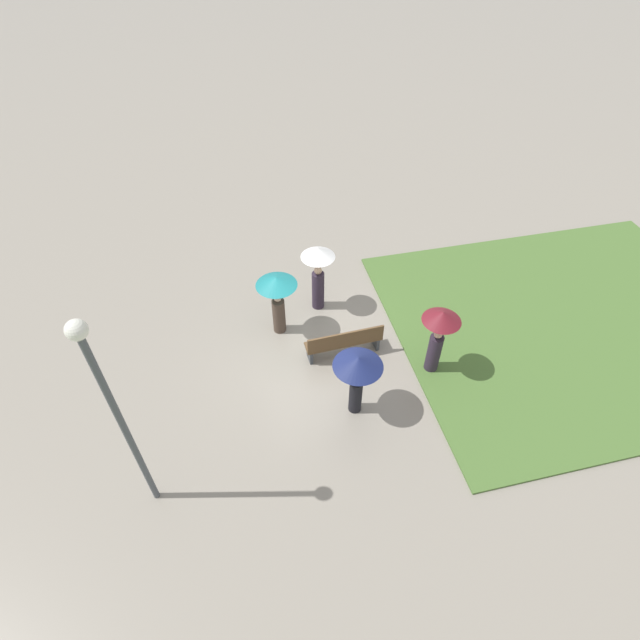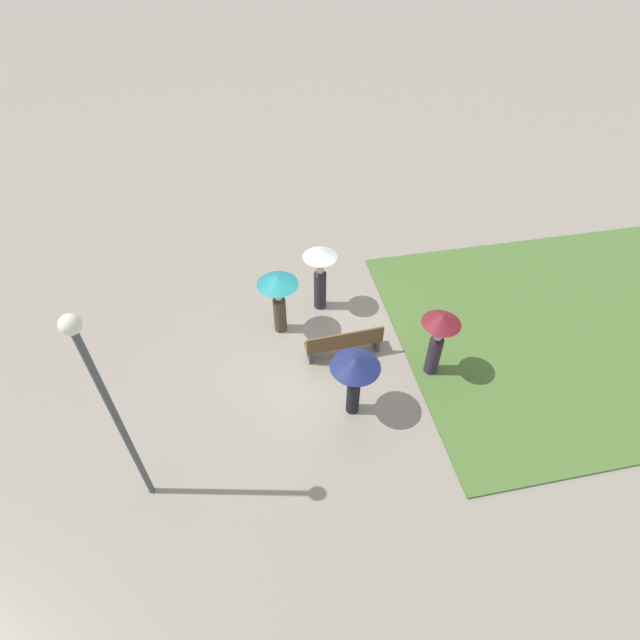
# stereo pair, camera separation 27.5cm
# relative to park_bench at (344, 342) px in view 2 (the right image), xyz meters

# --- Properties ---
(ground_plane) EXTENTS (90.00, 90.00, 0.00)m
(ground_plane) POSITION_rel_park_bench_xyz_m (0.85, -0.40, -0.48)
(ground_plane) COLOR gray
(lawn_patch_near) EXTENTS (9.74, 8.02, 0.06)m
(lawn_patch_near) POSITION_rel_park_bench_xyz_m (-6.44, 0.30, -0.45)
(lawn_patch_near) COLOR #4C7033
(lawn_patch_near) RESTS_ON ground_plane
(park_bench) EXTENTS (1.99, 0.51, 0.90)m
(park_bench) POSITION_rel_park_bench_xyz_m (0.00, 0.00, 0.00)
(park_bench) COLOR brown
(park_bench) RESTS_ON ground_plane
(lamp_post) EXTENTS (0.32, 0.32, 4.98)m
(lamp_post) POSITION_rel_park_bench_xyz_m (4.71, 2.88, 2.67)
(lamp_post) COLOR #474C51
(lamp_post) RESTS_ON ground_plane
(crowd_person_white) EXTENTS (0.91, 0.91, 2.02)m
(crowd_person_white) POSITION_rel_park_bench_xyz_m (0.23, -1.96, 0.91)
(crowd_person_white) COLOR #2D2333
(crowd_person_white) RESTS_ON ground_plane
(crowd_person_navy) EXTENTS (1.10, 1.10, 1.80)m
(crowd_person_navy) POSITION_rel_park_bench_xyz_m (0.19, 1.70, 0.92)
(crowd_person_navy) COLOR black
(crowd_person_navy) RESTS_ON ground_plane
(crowd_person_teal) EXTENTS (1.06, 1.06, 1.83)m
(crowd_person_teal) POSITION_rel_park_bench_xyz_m (1.46, -1.26, 0.86)
(crowd_person_teal) COLOR #47382D
(crowd_person_teal) RESTS_ON ground_plane
(crowd_person_maroon) EXTENTS (0.91, 0.91, 1.97)m
(crowd_person_maroon) POSITION_rel_park_bench_xyz_m (-2.00, 0.96, 0.88)
(crowd_person_maroon) COLOR #2D2333
(crowd_person_maroon) RESTS_ON ground_plane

